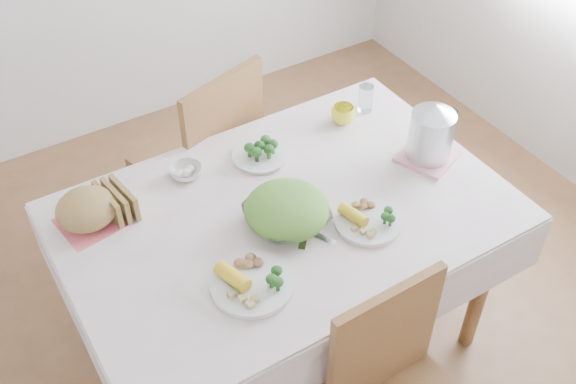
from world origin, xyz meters
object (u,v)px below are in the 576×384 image
chair_far (197,160)px  electric_kettle (431,132)px  salad_bowl (287,217)px  dinner_plate_left (252,284)px  dinner_plate_right (368,221)px  dining_table (286,283)px  yellow_mug (343,115)px

chair_far → electric_kettle: electric_kettle is taller
salad_bowl → dinner_plate_left: salad_bowl is taller
dinner_plate_right → chair_far: bearing=102.6°
dinner_plate_left → dinner_plate_right: 0.46m
dining_table → electric_kettle: (0.59, -0.04, 0.51)m
dinner_plate_left → electric_kettle: electric_kettle is taller
dinner_plate_left → yellow_mug: (0.71, 0.54, 0.03)m
salad_bowl → dinner_plate_left: bearing=-142.9°
dining_table → dinner_plate_right: bearing=-44.9°
chair_far → dinner_plate_left: 1.04m
yellow_mug → electric_kettle: size_ratio=0.41×
chair_far → dinner_plate_right: bearing=85.2°
dining_table → dinner_plate_left: (-0.26, -0.23, 0.40)m
dining_table → salad_bowl: salad_bowl is taller
salad_bowl → yellow_mug: size_ratio=2.86×
chair_far → yellow_mug: (0.46, -0.43, 0.33)m
dining_table → dinner_plate_right: size_ratio=6.09×
salad_bowl → dinner_plate_left: 0.29m
dinner_plate_left → dinner_plate_right: size_ratio=1.14×
yellow_mug → dining_table: bearing=-145.6°
salad_bowl → dinner_plate_right: (0.23, -0.14, -0.02)m
chair_far → salad_bowl: size_ratio=3.66×
dinner_plate_left → yellow_mug: yellow_mug is taller
salad_bowl → yellow_mug: (0.48, 0.37, 0.00)m
salad_bowl → electric_kettle: (0.62, 0.02, 0.09)m
dinner_plate_right → electric_kettle: electric_kettle is taller
salad_bowl → dinner_plate_right: 0.27m
dining_table → electric_kettle: 0.78m
chair_far → yellow_mug: bearing=119.8°
chair_far → dinner_plate_right: 1.00m
dining_table → salad_bowl: size_ratio=5.27×
dinner_plate_left → yellow_mug: size_ratio=2.82×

